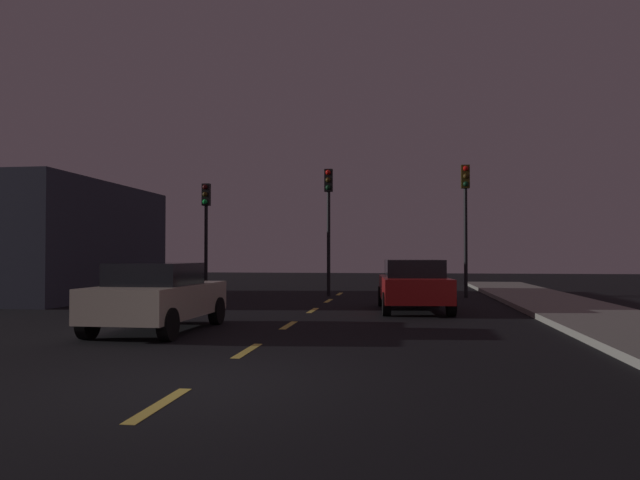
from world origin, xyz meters
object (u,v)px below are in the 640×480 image
Objects in this scene: traffic_signal_right at (466,205)px; car_stopped_ahead at (413,285)px; traffic_signal_left at (206,216)px; traffic_signal_center at (329,207)px; car_adjacent_lane at (158,296)px.

car_stopped_ahead is at bearing -109.42° from traffic_signal_right.
traffic_signal_right is 1.16× the size of car_stopped_ahead.
traffic_signal_left is 10.48m from car_stopped_ahead.
traffic_signal_center is (5.05, 0.00, 0.33)m from traffic_signal_left.
traffic_signal_right is (10.38, 0.00, 0.36)m from traffic_signal_left.
traffic_signal_center reaches higher than traffic_signal_left.
traffic_signal_left is at bearing 103.52° from car_adjacent_lane.
traffic_signal_center is at bearing 118.53° from car_stopped_ahead.
car_stopped_ahead is at bearing -35.67° from traffic_signal_left.
traffic_signal_left is at bearing -179.99° from traffic_signal_right.
traffic_signal_center reaches higher than car_adjacent_lane.
car_stopped_ahead reaches higher than car_adjacent_lane.
car_stopped_ahead is (8.28, -5.95, -2.44)m from traffic_signal_left.
traffic_signal_left is 0.89× the size of traffic_signal_right.
traffic_signal_left is at bearing 144.33° from car_stopped_ahead.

